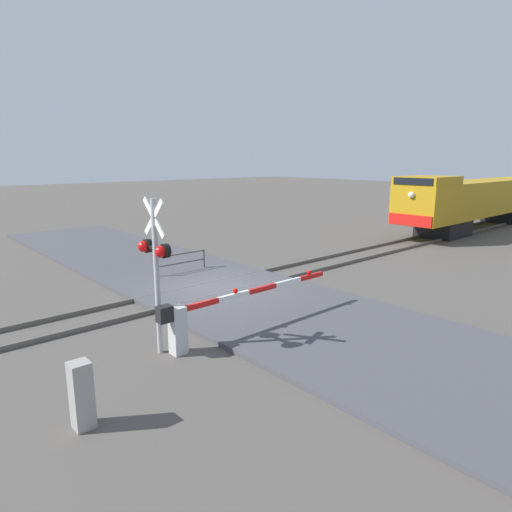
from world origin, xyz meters
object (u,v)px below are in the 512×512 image
object	(u,v)px
utility_cabinet	(82,395)
guard_railing	(181,261)
crossing_signal	(155,260)
locomotive	(478,199)
crossing_gate	(203,315)

from	to	relation	value
utility_cabinet	guard_railing	bearing A→B (deg)	138.51
crossing_signal	guard_railing	bearing A→B (deg)	143.76
locomotive	utility_cabinet	size ratio (longest dim) A/B	14.78
crossing_signal	guard_railing	world-z (taller)	crossing_signal
utility_cabinet	guard_railing	size ratio (longest dim) A/B	0.53
crossing_gate	guard_railing	distance (m)	7.44
locomotive	utility_cabinet	bearing A→B (deg)	-79.82
crossing_signal	utility_cabinet	xyz separation A→B (m)	(1.91, -2.63, -1.78)
crossing_gate	guard_railing	xyz separation A→B (m)	(-6.58, 3.46, -0.22)
guard_railing	locomotive	bearing A→B (deg)	82.95
locomotive	crossing_gate	size ratio (longest dim) A/B	3.13
locomotive	guard_railing	distance (m)	22.78
locomotive	crossing_gate	bearing A→B (deg)	-81.72
crossing_signal	utility_cabinet	distance (m)	3.71
crossing_signal	locomotive	bearing A→B (deg)	97.21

